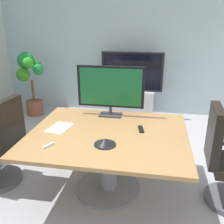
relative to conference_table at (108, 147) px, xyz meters
The scene contains 11 objects.
ground_plane 0.57m from the conference_table, 128.86° to the right, with size 6.73×6.73×0.00m, color #99999E.
wall_back_glass_partition 2.90m from the conference_table, 91.78° to the left, with size 5.48×0.10×2.89m, color #9EB2B7.
conference_table is the anchor object (origin of this frame).
office_chair_left 1.28m from the conference_table, behind, with size 0.62×0.59×1.09m.
tv_monitor 0.76m from the conference_table, 97.19° to the left, with size 0.84×0.18×0.64m.
wall_display_unit 2.41m from the conference_table, 89.48° to the left, with size 1.20×0.36×1.31m.
potted_plant 2.95m from the conference_table, 133.14° to the left, with size 0.57×0.56×1.28m.
conference_phone 0.35m from the conference_table, 85.37° to the right, with size 0.22×0.22×0.07m.
remote_control 0.42m from the conference_table, 21.61° to the left, with size 0.05×0.17×0.02m, color black.
whiteboard_marker 0.68m from the conference_table, 142.11° to the right, with size 0.13×0.02×0.02m, color silver.
paper_notepad 0.60m from the conference_table, behind, with size 0.21×0.30×0.01m, color white.
Camera 1 is at (0.56, -2.32, 1.91)m, focal length 39.96 mm.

